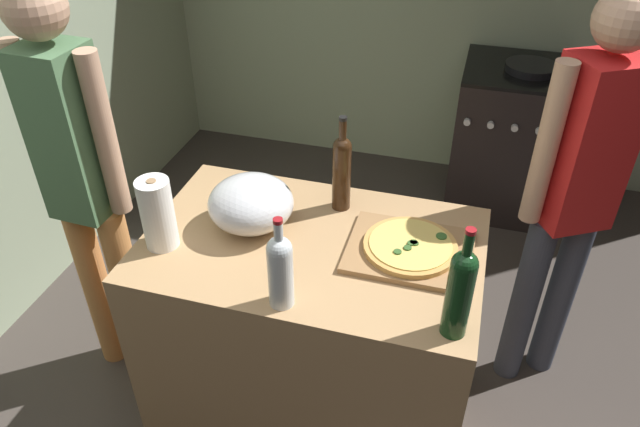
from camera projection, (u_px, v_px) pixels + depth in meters
name	position (u px, v px, depth m)	size (l,w,h in m)	color
ground_plane	(381.00, 304.00, 3.02)	(4.00, 3.52, 0.02)	#3F3833
kitchen_wall_left	(13.00, 15.00, 2.65)	(0.10, 3.52, 2.60)	#99A889
counter	(313.00, 336.00, 2.23)	(1.12, 0.72, 0.90)	tan
cutting_board	(410.00, 251.00, 1.92)	(0.40, 0.32, 0.02)	#9E7247
pizza	(410.00, 246.00, 1.91)	(0.30, 0.30, 0.03)	tan
mixing_bowl	(251.00, 203.00, 2.00)	(0.29, 0.29, 0.18)	#B2B2B7
paper_towel_roll	(158.00, 214.00, 1.89)	(0.11, 0.11, 0.25)	white
wine_bottle_amber	(342.00, 170.00, 2.05)	(0.07, 0.07, 0.36)	#331E0F
wine_bottle_dark	(280.00, 268.00, 1.67)	(0.07, 0.07, 0.30)	silver
wine_bottle_green	(460.00, 290.00, 1.56)	(0.07, 0.07, 0.36)	#143819
stove	(508.00, 138.00, 3.51)	(0.62, 0.63, 0.91)	black
person_in_stripes	(82.00, 178.00, 2.16)	(0.37, 0.21, 1.69)	#D88C4C
person_in_red	(576.00, 187.00, 2.12)	(0.36, 0.29, 1.66)	#383D4C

